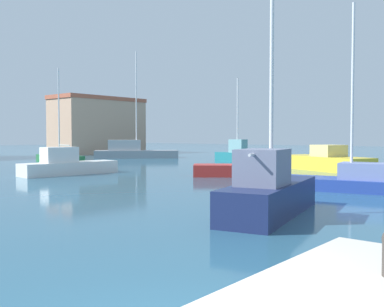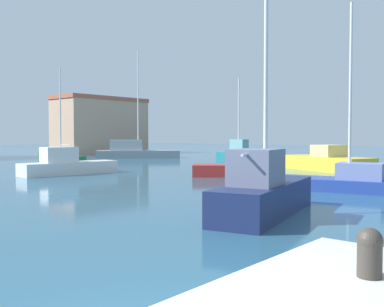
{
  "view_description": "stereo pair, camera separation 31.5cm",
  "coord_description": "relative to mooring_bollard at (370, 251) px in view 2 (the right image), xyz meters",
  "views": [
    {
      "loc": [
        -3.33,
        -3.2,
        2.39
      ],
      "look_at": [
        19.74,
        16.38,
        1.15
      ],
      "focal_mm": 41.73,
      "sensor_mm": 36.0,
      "label": 1
    },
    {
      "loc": [
        -3.12,
        -3.44,
        2.39
      ],
      "look_at": [
        19.74,
        16.38,
        1.15
      ],
      "focal_mm": 41.73,
      "sensor_mm": 36.0,
      "label": 2
    }
  ],
  "objects": [
    {
      "name": "water",
      "position": [
        13.53,
        21.86,
        -1.21
      ],
      "size": [
        160.0,
        160.0,
        0.0
      ],
      "primitive_type": "plane",
      "color": "#285670",
      "rests_on": "ground"
    },
    {
      "name": "mooring_bollard",
      "position": [
        0.0,
        0.0,
        0.0
      ],
      "size": [
        0.26,
        0.26,
        0.51
      ],
      "color": "#38332D",
      "rests_on": "pier_quay"
    },
    {
      "name": "sailboat_navy_distant_east",
      "position": [
        6.72,
        5.43,
        -0.49
      ],
      "size": [
        5.69,
        2.76,
        6.93
      ],
      "color": "#19234C",
      "rests_on": "water"
    },
    {
      "name": "sailboat_grey_outer_mooring",
      "position": [
        27.06,
        33.86,
        -0.51
      ],
      "size": [
        8.09,
        7.69,
        11.2
      ],
      "color": "gray",
      "rests_on": "water"
    },
    {
      "name": "motorboat_red_near_pier",
      "position": [
        16.79,
        13.38,
        -0.79
      ],
      "size": [
        4.64,
        5.21,
        1.28
      ],
      "color": "#B22823",
      "rests_on": "water"
    },
    {
      "name": "sailboat_teal_mid_harbor",
      "position": [
        28.15,
        21.29,
        -0.49
      ],
      "size": [
        2.0,
        4.84,
        7.48
      ],
      "color": "#1E707A",
      "rests_on": "water"
    },
    {
      "name": "sailboat_blue_inner_mooring",
      "position": [
        14.21,
        5.7,
        -0.78
      ],
      "size": [
        3.32,
        7.03,
        8.01
      ],
      "color": "#233D93",
      "rests_on": "water"
    },
    {
      "name": "sailboat_green_distant_north",
      "position": [
        17.59,
        33.12,
        -0.76
      ],
      "size": [
        3.08,
        6.52,
        8.27
      ],
      "color": "#28703D",
      "rests_on": "water"
    },
    {
      "name": "motorboat_white_center_channel",
      "position": [
        10.92,
        21.95,
        -0.64
      ],
      "size": [
        6.12,
        2.1,
        1.68
      ],
      "color": "white",
      "rests_on": "water"
    },
    {
      "name": "motorboat_yellow_far_left",
      "position": [
        24.22,
        11.33,
        -0.61
      ],
      "size": [
        4.76,
        7.17,
        1.74
      ],
      "color": "gold",
      "rests_on": "water"
    },
    {
      "name": "warehouse_block",
      "position": [
        31.86,
        45.87,
        2.48
      ],
      "size": [
        12.23,
        5.48,
        7.35
      ],
      "color": "tan",
      "rests_on": "ground"
    }
  ]
}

